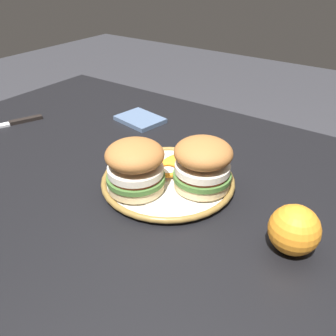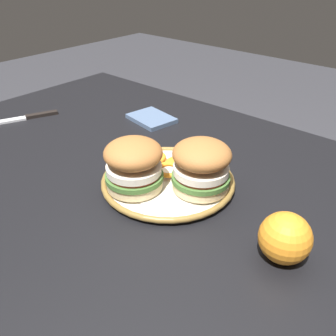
{
  "view_description": "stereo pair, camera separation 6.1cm",
  "coord_description": "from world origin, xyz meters",
  "px_view_note": "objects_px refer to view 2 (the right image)",
  "views": [
    {
      "loc": [
        0.43,
        -0.48,
        1.19
      ],
      "look_at": [
        0.07,
        0.03,
        0.81
      ],
      "focal_mm": 38.45,
      "sensor_mm": 36.0,
      "label": 1
    },
    {
      "loc": [
        0.48,
        -0.44,
        1.19
      ],
      "look_at": [
        0.07,
        0.03,
        0.81
      ],
      "focal_mm": 38.45,
      "sensor_mm": 36.0,
      "label": 2
    }
  ],
  "objects_px": {
    "dinner_plate": "(168,181)",
    "table_knife": "(24,118)",
    "dining_table": "(135,216)",
    "whole_orange": "(285,238)",
    "sandwich_half_right": "(134,164)",
    "sandwich_half_left": "(201,165)"
  },
  "relations": [
    {
      "from": "dinner_plate",
      "to": "table_knife",
      "type": "xyz_separation_m",
      "value": [
        -0.53,
        -0.02,
        -0.01
      ]
    },
    {
      "from": "dining_table",
      "to": "table_knife",
      "type": "bearing_deg",
      "value": 178.16
    },
    {
      "from": "dinner_plate",
      "to": "table_knife",
      "type": "relative_size",
      "value": 1.3
    },
    {
      "from": "dining_table",
      "to": "whole_orange",
      "type": "height_order",
      "value": "whole_orange"
    },
    {
      "from": "sandwich_half_right",
      "to": "dinner_plate",
      "type": "bearing_deg",
      "value": 66.83
    },
    {
      "from": "dinner_plate",
      "to": "sandwich_half_right",
      "type": "relative_size",
      "value": 1.83
    },
    {
      "from": "sandwich_half_right",
      "to": "whole_orange",
      "type": "bearing_deg",
      "value": 5.31
    },
    {
      "from": "sandwich_half_left",
      "to": "sandwich_half_right",
      "type": "relative_size",
      "value": 1.05
    },
    {
      "from": "sandwich_half_left",
      "to": "table_knife",
      "type": "relative_size",
      "value": 0.75
    },
    {
      "from": "dinner_plate",
      "to": "whole_orange",
      "type": "height_order",
      "value": "whole_orange"
    },
    {
      "from": "table_knife",
      "to": "sandwich_half_right",
      "type": "bearing_deg",
      "value": -5.67
    },
    {
      "from": "sandwich_half_left",
      "to": "dinner_plate",
      "type": "bearing_deg",
      "value": -168.65
    },
    {
      "from": "dinner_plate",
      "to": "sandwich_half_left",
      "type": "relative_size",
      "value": 1.75
    },
    {
      "from": "dinner_plate",
      "to": "sandwich_half_left",
      "type": "bearing_deg",
      "value": 11.35
    },
    {
      "from": "sandwich_half_left",
      "to": "whole_orange",
      "type": "xyz_separation_m",
      "value": [
        0.2,
        -0.05,
        -0.03
      ]
    },
    {
      "from": "dinner_plate",
      "to": "table_knife",
      "type": "distance_m",
      "value": 0.53
    },
    {
      "from": "dinner_plate",
      "to": "whole_orange",
      "type": "bearing_deg",
      "value": -8.19
    },
    {
      "from": "dining_table",
      "to": "sandwich_half_right",
      "type": "relative_size",
      "value": 8.62
    },
    {
      "from": "dining_table",
      "to": "sandwich_half_right",
      "type": "xyz_separation_m",
      "value": [
        0.04,
        -0.04,
        0.17
      ]
    },
    {
      "from": "whole_orange",
      "to": "dinner_plate",
      "type": "bearing_deg",
      "value": 171.81
    },
    {
      "from": "whole_orange",
      "to": "table_knife",
      "type": "height_order",
      "value": "whole_orange"
    },
    {
      "from": "sandwich_half_left",
      "to": "sandwich_half_right",
      "type": "bearing_deg",
      "value": -140.91
    }
  ]
}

